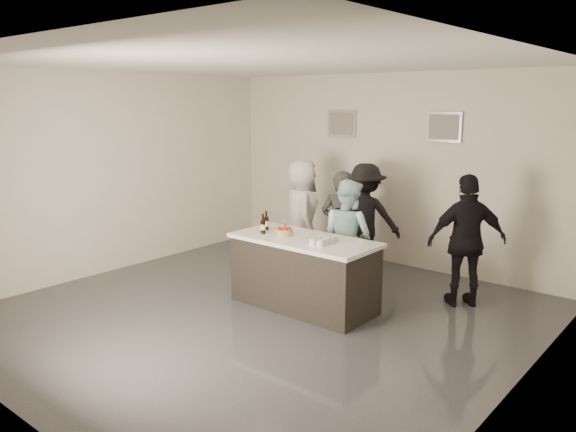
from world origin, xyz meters
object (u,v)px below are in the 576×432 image
object	(u,v)px
cake	(284,232)
person_main_blue	(348,236)
person_guest_right	(467,241)
bar_counter	(304,273)
person_guest_left	(302,214)
person_guest_back	(365,217)
person_main_black	(342,229)
beer_bottle_b	(263,224)
beer_bottle_a	(266,220)

from	to	relation	value
cake	person_main_blue	bearing A→B (deg)	67.63
cake	person_main_blue	distance (m)	0.98
cake	person_guest_right	distance (m)	2.30
bar_counter	person_guest_left	bearing A→B (deg)	129.27
person_guest_left	person_guest_right	xyz separation A→B (m)	(2.66, -0.01, 0.00)
person_guest_left	person_guest_back	bearing A→B (deg)	-108.49
cake	person_guest_back	size ratio (longest dim) A/B	0.14
person_main_black	person_main_blue	bearing A→B (deg)	125.45
beer_bottle_b	person_guest_left	size ratio (longest dim) A/B	0.15
cake	person_main_black	size ratio (longest dim) A/B	0.14
person_guest_right	bar_counter	bearing A→B (deg)	-0.08
person_main_black	person_guest_left	distance (m)	1.10
beer_bottle_b	person_main_blue	size ratio (longest dim) A/B	0.17
person_main_blue	person_guest_right	distance (m)	1.54
beer_bottle_b	person_main_blue	xyz separation A→B (m)	(0.64, 1.00, -0.25)
bar_counter	person_guest_right	bearing A→B (deg)	41.73
person_main_black	beer_bottle_a	bearing A→B (deg)	39.38
beer_bottle_b	bar_counter	bearing A→B (deg)	14.51
cake	beer_bottle_a	xyz separation A→B (m)	(-0.38, 0.08, 0.09)
person_guest_right	beer_bottle_a	bearing A→B (deg)	-10.64
cake	person_guest_right	xyz separation A→B (m)	(1.82, 1.41, -0.09)
beer_bottle_b	person_guest_left	distance (m)	1.64
bar_counter	beer_bottle_a	world-z (taller)	beer_bottle_a
person_guest_left	person_guest_right	world-z (taller)	person_guest_right
bar_counter	person_guest_back	bearing A→B (deg)	98.37
beer_bottle_b	person_guest_left	world-z (taller)	person_guest_left
person_main_black	person_main_blue	size ratio (longest dim) A/B	1.06
cake	beer_bottle_b	size ratio (longest dim) A/B	0.86
person_main_blue	person_guest_back	world-z (taller)	person_guest_back
beer_bottle_a	person_guest_right	world-z (taller)	person_guest_right
beer_bottle_a	person_guest_back	bearing A→B (deg)	77.77
bar_counter	beer_bottle_a	bearing A→B (deg)	176.73
cake	person_guest_back	bearing A→B (deg)	89.58
bar_counter	person_guest_right	size ratio (longest dim) A/B	1.10
beer_bottle_b	person_main_black	world-z (taller)	person_main_black
person_main_black	person_main_blue	xyz separation A→B (m)	(0.18, -0.13, -0.04)
cake	beer_bottle_a	size ratio (longest dim) A/B	0.86
person_guest_back	person_guest_left	bearing A→B (deg)	3.28
beer_bottle_a	person_main_black	xyz separation A→B (m)	(0.57, 0.94, -0.21)
beer_bottle_b	person_main_blue	bearing A→B (deg)	57.32
beer_bottle_a	person_guest_back	world-z (taller)	person_guest_back
beer_bottle_a	person_main_blue	bearing A→B (deg)	47.46
person_main_black	person_guest_left	bearing A→B (deg)	-40.77
person_main_blue	person_guest_left	xyz separation A→B (m)	(-1.21, 0.53, 0.07)
cake	person_guest_left	world-z (taller)	person_guest_left
bar_counter	person_main_blue	distance (m)	0.92
bar_counter	person_guest_back	size ratio (longest dim) A/B	1.12
bar_counter	person_main_blue	size ratio (longest dim) A/B	1.20
person_main_blue	person_guest_left	bearing A→B (deg)	-13.49
person_guest_left	person_guest_back	distance (m)	0.98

